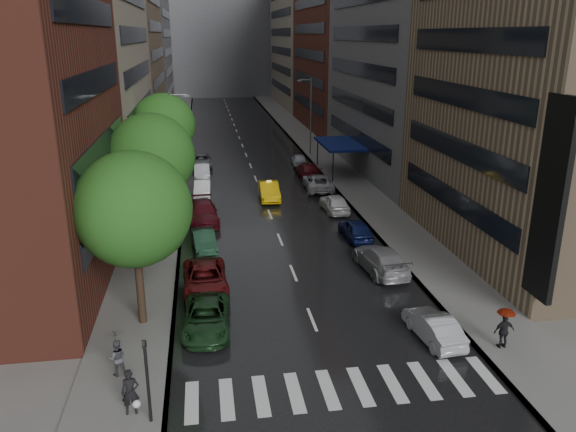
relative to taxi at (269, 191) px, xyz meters
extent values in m
plane|color=gray|center=(-0.46, -26.35, -0.79)|extent=(220.00, 220.00, 0.00)
cube|color=black|center=(-0.46, 23.65, -0.78)|extent=(14.00, 140.00, 0.01)
cube|color=gray|center=(-9.46, 23.65, -0.71)|extent=(4.00, 140.00, 0.15)
cube|color=gray|center=(8.54, 23.65, -0.71)|extent=(4.00, 140.00, 0.15)
cube|color=silver|center=(-6.56, -28.35, -0.77)|extent=(0.55, 2.80, 0.01)
cube|color=silver|center=(-5.16, -28.35, -0.77)|extent=(0.55, 2.80, 0.01)
cube|color=silver|center=(-3.76, -28.35, -0.77)|extent=(0.55, 2.80, 0.01)
cube|color=silver|center=(-2.36, -28.35, -0.77)|extent=(0.55, 2.80, 0.01)
cube|color=silver|center=(-0.96, -28.35, -0.77)|extent=(0.55, 2.80, 0.01)
cube|color=silver|center=(0.44, -28.35, -0.77)|extent=(0.55, 2.80, 0.01)
cube|color=silver|center=(1.84, -28.35, -0.77)|extent=(0.55, 2.80, 0.01)
cube|color=silver|center=(3.24, -28.35, -0.77)|extent=(0.55, 2.80, 0.01)
cube|color=silver|center=(4.64, -28.35, -0.77)|extent=(0.55, 2.80, 0.01)
cube|color=silver|center=(6.04, -28.35, -0.77)|extent=(0.55, 2.80, 0.01)
cube|color=maroon|center=(-15.46, -14.35, 12.21)|extent=(8.00, 20.00, 26.00)
cube|color=gray|center=(-15.46, 9.65, 16.21)|extent=(8.00, 28.00, 34.00)
cube|color=#937A5B|center=(-15.46, 37.65, 10.21)|extent=(8.00, 28.00, 22.00)
cube|color=slate|center=(-15.46, 67.65, 18.21)|extent=(8.00, 32.00, 38.00)
cube|color=#937A5B|center=(14.54, -14.35, 14.21)|extent=(8.00, 20.00, 30.00)
cube|color=slate|center=(14.54, 9.65, 11.21)|extent=(8.00, 28.00, 24.00)
cube|color=maroon|center=(14.54, 37.65, 17.21)|extent=(8.00, 28.00, 36.00)
cube|color=gray|center=(14.54, 67.65, 13.21)|extent=(8.00, 32.00, 28.00)
cube|color=black|center=(10.64, -24.35, 5.71)|extent=(0.30, 2.20, 10.00)
cube|color=slate|center=(-0.46, 91.65, 15.21)|extent=(40.00, 14.00, 32.00)
cylinder|color=#382619|center=(-9.06, -21.51, 1.67)|extent=(0.40, 0.40, 4.92)
sphere|color=#1E5116|center=(-9.06, -21.51, 5.36)|extent=(5.62, 5.62, 5.62)
cylinder|color=#382619|center=(-9.06, -10.31, 1.75)|extent=(0.40, 0.40, 5.07)
sphere|color=#1E5116|center=(-9.06, -10.31, 5.55)|extent=(5.79, 5.79, 5.79)
cylinder|color=#382619|center=(-9.06, 4.22, 1.71)|extent=(0.40, 0.40, 4.99)
sphere|color=#1E5116|center=(-9.06, 4.22, 5.45)|extent=(5.70, 5.70, 5.70)
imported|color=yellow|center=(0.00, 0.00, 0.00)|extent=(1.77, 4.81, 1.57)
imported|color=#1B3D1E|center=(-5.86, -22.58, -0.10)|extent=(2.55, 5.08, 1.38)
imported|color=maroon|center=(-5.86, -18.06, -0.04)|extent=(2.67, 5.48, 1.50)
imported|color=#1C3E28|center=(-5.86, -11.62, -0.10)|extent=(1.86, 4.29, 1.37)
imported|color=#4C0F17|center=(-5.86, -5.56, 0.01)|extent=(2.63, 5.63, 1.59)
imported|color=white|center=(-5.86, 2.28, -0.10)|extent=(1.60, 4.20, 1.37)
imported|color=silver|center=(-5.86, 8.66, -0.06)|extent=(1.60, 4.45, 1.46)
imported|color=slate|center=(-5.86, 14.19, -0.12)|extent=(2.41, 4.86, 1.32)
imported|color=#ACADB1|center=(4.94, -25.16, -0.11)|extent=(1.84, 4.24, 1.36)
imported|color=gray|center=(4.94, -16.86, 0.00)|extent=(2.69, 5.62, 1.58)
imported|color=#10194B|center=(4.94, -10.97, -0.06)|extent=(1.84, 4.31, 1.45)
imported|color=white|center=(4.94, -4.42, -0.04)|extent=(1.93, 4.47, 1.50)
imported|color=#A5A5AB|center=(4.94, 2.41, -0.03)|extent=(2.80, 5.56, 1.51)
imported|color=#5E1219|center=(4.94, 7.60, -0.04)|extent=(2.19, 5.16, 1.49)
imported|color=silver|center=(4.94, 12.91, -0.11)|extent=(1.83, 4.04, 1.35)
imported|color=black|center=(-8.81, -28.86, 0.29)|extent=(0.70, 0.48, 1.86)
sphere|color=white|center=(-8.61, -28.96, -0.19)|extent=(0.32, 0.32, 0.32)
imported|color=#4E4E53|center=(-9.67, -26.14, 0.19)|extent=(0.89, 0.75, 1.65)
imported|color=black|center=(-9.67, -26.14, 1.01)|extent=(0.96, 0.98, 0.88)
imported|color=black|center=(7.75, -26.59, 0.22)|extent=(1.02, 0.47, 1.70)
imported|color=maroon|center=(7.75, -26.59, 1.01)|extent=(0.82, 0.82, 0.72)
cylinder|color=black|center=(-8.06, -29.47, 0.96)|extent=(0.12, 0.12, 3.20)
imported|color=black|center=(-8.06, -29.47, 2.36)|extent=(0.18, 0.15, 0.90)
cylinder|color=gray|center=(-8.26, 3.65, 3.86)|extent=(0.18, 0.18, 9.00)
cube|color=gray|center=(-6.86, 3.65, 8.06)|extent=(0.50, 0.22, 0.16)
cylinder|color=gray|center=(7.34, 18.65, 3.86)|extent=(0.18, 0.18, 9.00)
cube|color=gray|center=(5.94, 18.65, 8.06)|extent=(0.50, 0.22, 0.16)
cube|color=navy|center=(8.54, 8.65, 2.36)|extent=(4.00, 8.00, 0.25)
cylinder|color=black|center=(6.94, 4.85, 0.86)|extent=(0.12, 0.12, 3.00)
cylinder|color=black|center=(6.94, 12.45, 0.86)|extent=(0.12, 0.12, 3.00)
camera|label=1|loc=(-5.63, -47.82, 13.31)|focal=35.00mm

